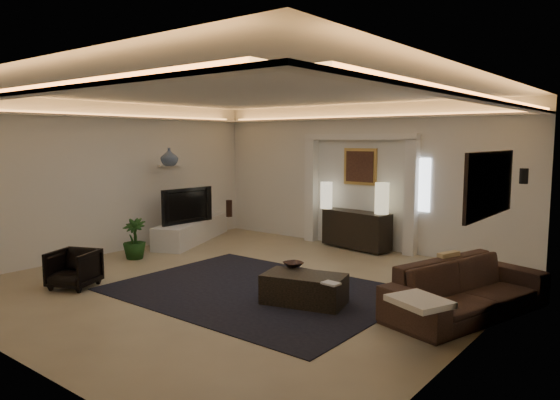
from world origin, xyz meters
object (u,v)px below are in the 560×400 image
Objects in this scene: console at (356,229)px; sofa at (467,289)px; coffee_table at (304,289)px; armchair at (74,269)px.

console is 4.03m from sofa.
console is at bearing 66.44° from sofa.
armchair is (-3.14, -1.50, 0.08)m from coffee_table.
coffee_table is at bearing 2.09° from armchair.
sofa is (3.09, -2.59, -0.06)m from console.
coffee_table is at bearing 132.60° from sofa.
sofa is 3.69× the size of armchair.
console reaches higher than sofa.
armchair is at bearing -101.50° from console.
sofa is 2.14× the size of coffee_table.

